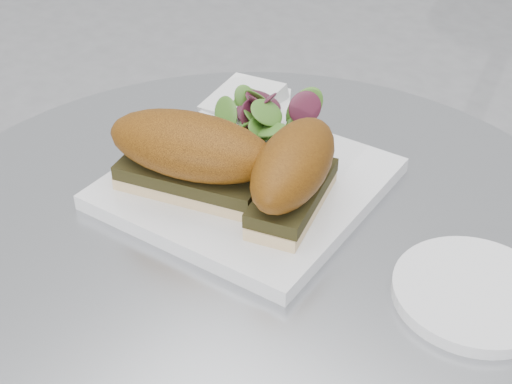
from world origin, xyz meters
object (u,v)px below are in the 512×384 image
sandwich_left (191,153)px  sandwich_right (294,172)px  saucer (474,293)px  plate (247,183)px

sandwich_left → sandwich_right: (0.09, 0.03, 0.00)m
saucer → sandwich_left: bearing=-170.8°
sandwich_left → saucer: (0.28, 0.04, -0.05)m
sandwich_left → sandwich_right: same height
saucer → sandwich_right: bearing=-177.0°
sandwich_right → saucer: sandwich_right is taller
saucer → plate: bearing=178.6°
plate → sandwich_right: sandwich_right is taller
plate → sandwich_left: bearing=-118.9°
sandwich_left → sandwich_right: 0.10m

